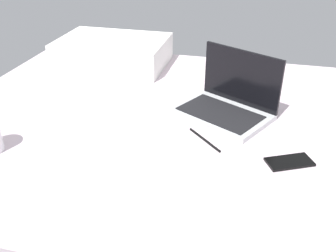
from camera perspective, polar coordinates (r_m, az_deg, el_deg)
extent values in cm
cube|color=silver|center=(143.42, 1.86, -2.08)|extent=(180.00, 140.00, 18.00)
cube|color=#B7BABC|center=(141.47, 8.22, 1.79)|extent=(39.96, 35.89, 2.00)
cube|color=black|center=(139.80, 7.90, 2.02)|extent=(33.59, 28.71, 0.40)
cube|color=black|center=(145.14, 11.07, 7.30)|extent=(29.53, 16.52, 21.00)
cube|color=black|center=(120.65, 17.99, -5.22)|extent=(15.56, 12.34, 0.80)
cube|color=white|center=(190.94, -8.33, 11.11)|extent=(52.00, 36.00, 13.00)
cube|color=black|center=(126.24, 5.58, -2.10)|extent=(12.49, 12.40, 0.60)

